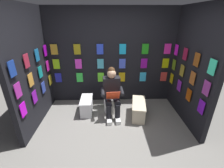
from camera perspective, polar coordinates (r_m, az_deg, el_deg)
The scene contains 8 objects.
ground_plane at distance 3.14m, azimuth 0.65°, elevation -21.86°, with size 30.00×30.00×0.00m, color gray.
display_wall_back at distance 4.14m, azimuth -0.26°, elevation 9.77°, with size 3.40×0.14×2.49m.
display_wall_left at distance 3.70m, azimuth 27.60°, elevation 5.35°, with size 0.14×1.77×2.49m.
display_wall_right at distance 3.61m, azimuth -28.02°, elevation 4.87°, with size 0.14×1.77×2.49m.
toilet at distance 3.95m, azimuth -0.33°, elevation -5.28°, with size 0.42×0.57×0.77m.
person_reading at distance 3.63m, azimuth -0.01°, elevation -3.22°, with size 0.55×0.71×1.19m.
comic_longbox_near at distance 3.95m, azimuth -9.40°, elevation -7.88°, with size 0.30×0.60×0.38m.
comic_longbox_far at distance 3.81m, azimuth 9.79°, elevation -9.21°, with size 0.42×0.76×0.38m.
Camera 1 is at (0.09, 2.20, 2.24)m, focal length 24.62 mm.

